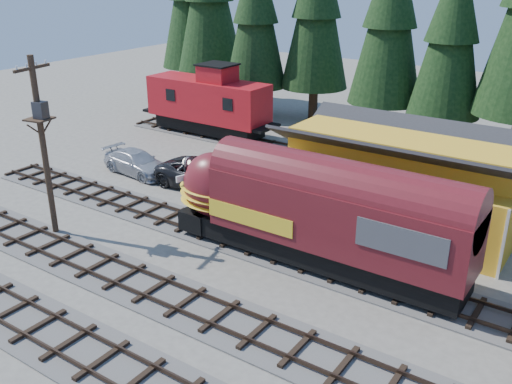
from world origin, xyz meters
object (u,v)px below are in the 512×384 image
Objects in this scene: locomotive at (306,215)px; pickup_truck_a at (206,175)px; depot at (400,172)px; pickup_truck_b at (137,163)px; utility_pole at (42,136)px; caboose at (209,103)px.

pickup_truck_a is (-9.76, 4.63, -1.50)m from locomotive.
locomotive is at bearing -106.86° from depot.
utility_pole is at bearing -156.24° from pickup_truck_b.
depot is at bearing -21.60° from caboose.
utility_pole reaches higher than pickup_truck_a.
locomotive is 1.63× the size of utility_pole.
depot is 18.29m from utility_pole.
pickup_truck_b is at bearing -172.26° from depot.
locomotive is at bearing -99.88° from pickup_truck_b.
locomotive is 13.48m from utility_pole.
utility_pole is at bearing 163.37° from pickup_truck_a.
depot is 1.22× the size of caboose.
locomotive is 1.44× the size of caboose.
caboose reaches higher than pickup_truck_b.
caboose is 11.96m from pickup_truck_a.
locomotive is 15.89m from pickup_truck_b.
depot is 6.81m from locomotive.
caboose is at bearing 36.29° from pickup_truck_a.
depot is at bearing -76.89° from pickup_truck_b.
locomotive is at bearing 10.09° from utility_pole.
locomotive is 22.01m from caboose.
caboose is 1.14× the size of utility_pole.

